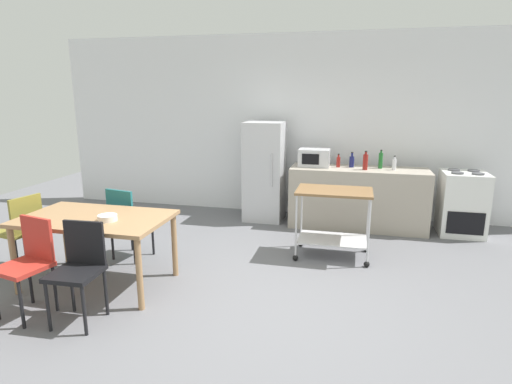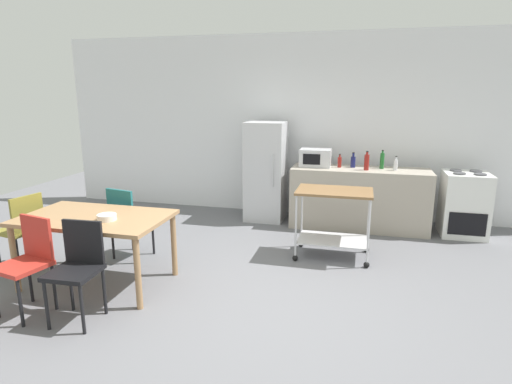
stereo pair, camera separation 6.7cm
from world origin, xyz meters
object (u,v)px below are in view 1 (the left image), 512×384
(dining_table, at_px, (95,224))
(chair_red, at_px, (28,260))
(bottle_wine, at_px, (352,161))
(kitchen_cart, at_px, (333,212))
(fruit_bowl, at_px, (107,218))
(chair_teal, at_px, (128,218))
(bottle_vinegar, at_px, (338,162))
(refrigerator, at_px, (265,171))
(bottle_hot_sauce, at_px, (365,162))
(chair_black, at_px, (79,265))
(bottle_sparkling_water, at_px, (381,160))
(stove_oven, at_px, (462,203))
(bottle_soda, at_px, (394,164))
(microwave, at_px, (314,158))
(chair_olive, at_px, (22,228))

(dining_table, distance_m, chair_red, 0.73)
(chair_red, relative_size, bottle_wine, 3.94)
(kitchen_cart, xyz_separation_m, fruit_bowl, (-2.14, -1.46, 0.21))
(chair_teal, bearing_deg, bottle_vinegar, -128.59)
(refrigerator, relative_size, bottle_hot_sauce, 5.65)
(chair_teal, relative_size, bottle_wine, 3.94)
(chair_black, bearing_deg, bottle_vinegar, 55.76)
(chair_black, bearing_deg, refrigerator, 72.28)
(refrigerator, distance_m, fruit_bowl, 3.00)
(chair_red, bearing_deg, bottle_sparkling_water, 58.70)
(stove_oven, bearing_deg, refrigerator, 178.40)
(kitchen_cart, relative_size, bottle_soda, 4.41)
(dining_table, xyz_separation_m, microwave, (1.97, 2.69, 0.36))
(chair_teal, bearing_deg, dining_table, 105.89)
(chair_black, bearing_deg, chair_red, 177.05)
(microwave, relative_size, bottle_hot_sauce, 1.68)
(microwave, relative_size, bottle_sparkling_water, 1.67)
(bottle_hot_sauce, xyz_separation_m, bottle_sparkling_water, (0.22, 0.16, 0.00))
(bottle_sparkling_water, distance_m, fruit_bowl, 3.92)
(kitchen_cart, relative_size, bottle_sparkling_water, 3.31)
(chair_red, distance_m, stove_oven, 5.47)
(chair_teal, distance_m, microwave, 2.88)
(chair_black, relative_size, bottle_vinegar, 4.42)
(stove_oven, height_order, refrigerator, refrigerator)
(dining_table, relative_size, fruit_bowl, 7.90)
(chair_red, distance_m, bottle_sparkling_water, 4.68)
(chair_black, height_order, chair_red, same)
(chair_olive, relative_size, bottle_vinegar, 4.42)
(bottle_soda, bearing_deg, dining_table, -139.94)
(stove_oven, relative_size, bottle_hot_sauce, 3.35)
(bottle_vinegar, relative_size, fruit_bowl, 1.06)
(kitchen_cart, xyz_separation_m, bottle_soda, (0.77, 1.27, 0.41))
(dining_table, relative_size, refrigerator, 0.97)
(refrigerator, xyz_separation_m, bottle_sparkling_water, (1.75, -0.03, 0.24))
(dining_table, height_order, microwave, microwave)
(chair_red, height_order, fruit_bowl, chair_red)
(chair_black, relative_size, chair_red, 1.00)
(kitchen_cart, bearing_deg, chair_olive, -159.45)
(chair_olive, height_order, microwave, microwave)
(bottle_hot_sauce, relative_size, bottle_sparkling_water, 1.00)
(bottle_vinegar, relative_size, bottle_wine, 0.89)
(dining_table, xyz_separation_m, kitchen_cart, (2.35, 1.36, -0.10))
(refrigerator, distance_m, bottle_hot_sauce, 1.56)
(stove_oven, xyz_separation_m, kitchen_cart, (-1.74, -1.29, 0.12))
(bottle_sparkling_water, bearing_deg, fruit_bowl, -134.19)
(chair_olive, bearing_deg, chair_red, 56.73)
(refrigerator, bearing_deg, chair_olive, -129.94)
(dining_table, distance_m, microwave, 3.36)
(chair_olive, distance_m, bottle_sparkling_water, 4.77)
(bottle_hot_sauce, bearing_deg, chair_red, -132.86)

